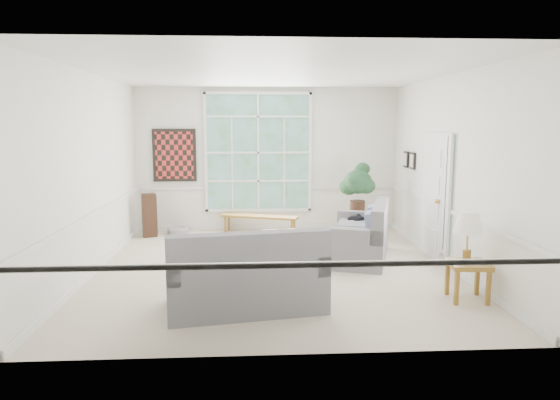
{
  "coord_description": "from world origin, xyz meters",
  "views": [
    {
      "loc": [
        -0.35,
        -7.58,
        2.22
      ],
      "look_at": [
        0.1,
        0.2,
        1.05
      ],
      "focal_mm": 32.0,
      "sensor_mm": 36.0,
      "label": 1
    }
  ],
  "objects_px": {
    "side_table": "(467,281)",
    "coffee_table": "(275,245)",
    "end_table": "(356,225)",
    "loveseat_right": "(358,230)",
    "loveseat_front": "(245,267)"
  },
  "relations": [
    {
      "from": "loveseat_right",
      "to": "loveseat_front",
      "type": "bearing_deg",
      "value": -112.72
    },
    {
      "from": "loveseat_front",
      "to": "side_table",
      "type": "bearing_deg",
      "value": -7.72
    },
    {
      "from": "side_table",
      "to": "end_table",
      "type": "bearing_deg",
      "value": 100.26
    },
    {
      "from": "coffee_table",
      "to": "loveseat_right",
      "type": "bearing_deg",
      "value": -31.52
    },
    {
      "from": "loveseat_right",
      "to": "coffee_table",
      "type": "distance_m",
      "value": 1.44
    },
    {
      "from": "loveseat_front",
      "to": "loveseat_right",
      "type": "bearing_deg",
      "value": 39.77
    },
    {
      "from": "loveseat_right",
      "to": "end_table",
      "type": "relative_size",
      "value": 3.75
    },
    {
      "from": "coffee_table",
      "to": "end_table",
      "type": "bearing_deg",
      "value": 16.7
    },
    {
      "from": "end_table",
      "to": "loveseat_front",
      "type": "bearing_deg",
      "value": -119.79
    },
    {
      "from": "end_table",
      "to": "side_table",
      "type": "relative_size",
      "value": 0.95
    },
    {
      "from": "loveseat_right",
      "to": "side_table",
      "type": "relative_size",
      "value": 3.55
    },
    {
      "from": "loveseat_front",
      "to": "end_table",
      "type": "height_order",
      "value": "loveseat_front"
    },
    {
      "from": "end_table",
      "to": "side_table",
      "type": "distance_m",
      "value": 3.75
    },
    {
      "from": "coffee_table",
      "to": "end_table",
      "type": "height_order",
      "value": "end_table"
    },
    {
      "from": "side_table",
      "to": "coffee_table",
      "type": "bearing_deg",
      "value": 135.65
    }
  ]
}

